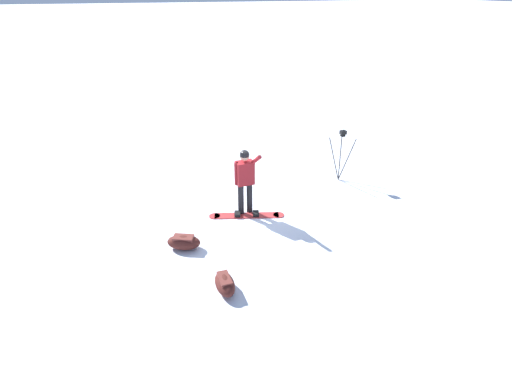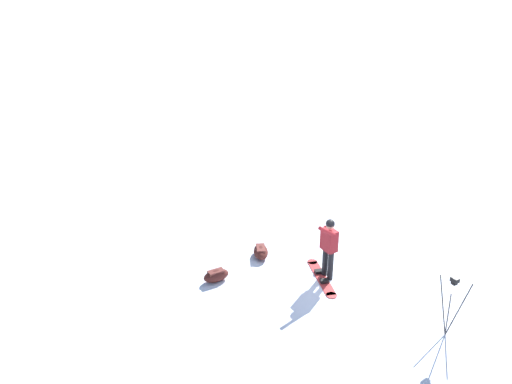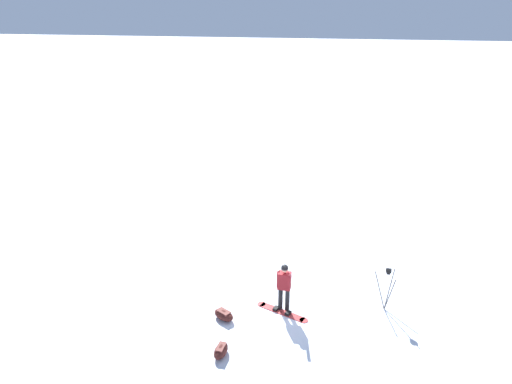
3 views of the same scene
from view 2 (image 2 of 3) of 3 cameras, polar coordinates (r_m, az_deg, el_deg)
ground_plane at (r=13.97m, az=8.02°, el=-9.05°), size 300.00×300.00×0.00m
snowboarder at (r=13.56m, az=7.56°, el=-5.27°), size 0.62×0.48×1.64m
snowboard at (r=13.99m, az=6.81°, el=-8.79°), size 0.75×1.71×0.10m
gear_bag_large at (r=13.76m, az=-4.16°, el=-8.62°), size 0.66×0.35×0.31m
camera_tripod at (r=12.23m, az=19.70°, el=-10.02°), size 0.69×0.63×1.46m
gear_bag_small at (r=14.70m, az=0.50°, el=-6.20°), size 0.65×0.79×0.30m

